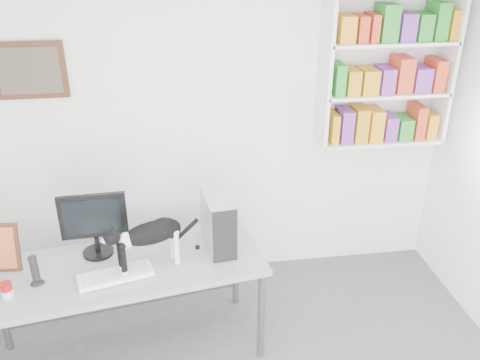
# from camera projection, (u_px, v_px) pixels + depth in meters

# --- Properties ---
(room) EXTENTS (4.01, 4.01, 2.70)m
(room) POSITION_uv_depth(u_px,v_px,m) (248.00, 281.00, 2.36)
(room) COLOR #59585E
(room) RESTS_ON ground
(bookshelf) EXTENTS (1.03, 0.28, 1.24)m
(bookshelf) POSITION_uv_depth(u_px,v_px,m) (387.00, 68.00, 3.96)
(bookshelf) COLOR white
(bookshelf) RESTS_ON room
(wall_art) EXTENTS (0.52, 0.04, 0.42)m
(wall_art) POSITION_uv_depth(u_px,v_px,m) (30.00, 70.00, 3.70)
(wall_art) COLOR #462616
(wall_art) RESTS_ON room
(desk) EXTENTS (1.97, 1.02, 0.78)m
(desk) POSITION_uv_depth(u_px,v_px,m) (130.00, 310.00, 3.61)
(desk) COLOR gray
(desk) RESTS_ON room
(monitor) EXTENTS (0.46, 0.24, 0.48)m
(monitor) POSITION_uv_depth(u_px,v_px,m) (94.00, 224.00, 3.45)
(monitor) COLOR black
(monitor) RESTS_ON desk
(keyboard) EXTENTS (0.51, 0.30, 0.04)m
(keyboard) POSITION_uv_depth(u_px,v_px,m) (116.00, 275.00, 3.30)
(keyboard) COLOR white
(keyboard) RESTS_ON desk
(pc_tower) EXTENTS (0.22, 0.42, 0.40)m
(pc_tower) POSITION_uv_depth(u_px,v_px,m) (218.00, 222.00, 3.56)
(pc_tower) COLOR #B2B2B7
(pc_tower) RESTS_ON desk
(speaker) EXTENTS (0.12, 0.12, 0.21)m
(speaker) POSITION_uv_depth(u_px,v_px,m) (35.00, 270.00, 3.21)
(speaker) COLOR black
(speaker) RESTS_ON desk
(soup_can) EXTENTS (0.08, 0.08, 0.10)m
(soup_can) POSITION_uv_depth(u_px,v_px,m) (7.00, 290.00, 3.11)
(soup_can) COLOR #9E0D10
(soup_can) RESTS_ON desk
(cat) EXTENTS (0.60, 0.34, 0.36)m
(cat) POSITION_uv_depth(u_px,v_px,m) (151.00, 245.00, 3.33)
(cat) COLOR black
(cat) RESTS_ON desk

